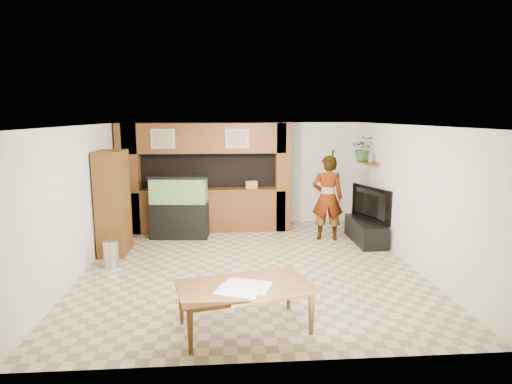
{
  "coord_description": "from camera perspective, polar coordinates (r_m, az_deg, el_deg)",
  "views": [
    {
      "loc": [
        -0.46,
        -7.68,
        2.77
      ],
      "look_at": [
        0.16,
        0.6,
        1.28
      ],
      "focal_mm": 30.0,
      "sensor_mm": 36.0,
      "label": 1
    }
  ],
  "objects": [
    {
      "name": "wall_shelf",
      "position": [
        10.24,
        14.63,
        3.82
      ],
      "size": [
        0.25,
        0.9,
        0.04
      ],
      "primitive_type": "cube",
      "color": "brown",
      "rests_on": "wall_right"
    },
    {
      "name": "tv_stand",
      "position": [
        9.84,
        14.36,
        -5.08
      ],
      "size": [
        0.53,
        1.44,
        0.48
      ],
      "primitive_type": "cube",
      "color": "black",
      "rests_on": "floor"
    },
    {
      "name": "potted_plant",
      "position": [
        10.47,
        14.05,
        5.67
      ],
      "size": [
        0.63,
        0.58,
        0.57
      ],
      "primitive_type": "imported",
      "rotation": [
        0.0,
        0.0,
        -0.31
      ],
      "color": "#326829",
      "rests_on": "wall_shelf"
    },
    {
      "name": "microphone",
      "position": [
        9.42,
        10.2,
        5.06
      ],
      "size": [
        0.04,
        0.11,
        0.17
      ],
      "primitive_type": "cylinder",
      "rotation": [
        0.44,
        0.0,
        0.0
      ],
      "color": "black",
      "rests_on": "person"
    },
    {
      "name": "newspaper_b",
      "position": [
        5.52,
        -2.32,
        -12.95
      ],
      "size": [
        0.66,
        0.57,
        0.01
      ],
      "primitive_type": "cube",
      "rotation": [
        0.0,
        0.0,
        -0.39
      ],
      "color": "silver",
      "rests_on": "dining_table"
    },
    {
      "name": "trash_can",
      "position": [
        8.44,
        -18.75,
        -7.79
      ],
      "size": [
        0.27,
        0.27,
        0.5
      ],
      "primitive_type": "cylinder",
      "color": "#B2B2B7",
      "rests_on": "floor"
    },
    {
      "name": "partition",
      "position": [
        10.43,
        -6.94,
        2.04
      ],
      "size": [
        4.2,
        0.99,
        2.6
      ],
      "color": "brown",
      "rests_on": "floor"
    },
    {
      "name": "counter_box",
      "position": [
        10.28,
        -0.64,
        0.97
      ],
      "size": [
        0.29,
        0.21,
        0.18
      ],
      "primitive_type": "cube",
      "rotation": [
        0.0,
        0.0,
        0.12
      ],
      "color": "#A27757",
      "rests_on": "partition"
    },
    {
      "name": "person",
      "position": [
        9.7,
        9.5,
        -0.77
      ],
      "size": [
        0.76,
        0.55,
        1.91
      ],
      "primitive_type": "imported",
      "rotation": [
        0.0,
        0.0,
        3.0
      ],
      "color": "#957451",
      "rests_on": "floor"
    },
    {
      "name": "ceiling",
      "position": [
        7.7,
        -0.86,
        8.87
      ],
      "size": [
        6.5,
        6.5,
        0.0
      ],
      "primitive_type": "plane",
      "color": "white",
      "rests_on": "wall_back"
    },
    {
      "name": "wall_clock",
      "position": [
        9.08,
        -20.34,
        4.01
      ],
      "size": [
        0.05,
        0.25,
        0.25
      ],
      "color": "black",
      "rests_on": "wall_left"
    },
    {
      "name": "wall_back",
      "position": [
        11.04,
        -1.86,
        2.49
      ],
      "size": [
        6.0,
        0.0,
        6.0
      ],
      "primitive_type": "plane",
      "rotation": [
        1.57,
        0.0,
        0.0
      ],
      "color": "silver",
      "rests_on": "floor"
    },
    {
      "name": "photo_frame",
      "position": [
        10.09,
        14.94,
        4.43
      ],
      "size": [
        0.06,
        0.16,
        0.21
      ],
      "primitive_type": "cube",
      "rotation": [
        0.0,
        0.0,
        -0.15
      ],
      "color": "tan",
      "rests_on": "wall_shelf"
    },
    {
      "name": "aquarium",
      "position": [
        9.91,
        -10.21,
        -2.04
      ],
      "size": [
        1.3,
        0.49,
        1.45
      ],
      "rotation": [
        0.0,
        0.0,
        -0.09
      ],
      "color": "black",
      "rests_on": "floor"
    },
    {
      "name": "newspaper_a",
      "position": [
        5.64,
        -1.26,
        -12.4
      ],
      "size": [
        0.71,
        0.62,
        0.01
      ],
      "primitive_type": "cube",
      "rotation": [
        0.0,
        0.0,
        -0.35
      ],
      "color": "silver",
      "rests_on": "dining_table"
    },
    {
      "name": "floor",
      "position": [
        8.18,
        -0.82,
        -9.65
      ],
      "size": [
        6.5,
        6.5,
        0.0
      ],
      "primitive_type": "plane",
      "color": "#C8B68B",
      "rests_on": "ground"
    },
    {
      "name": "wall_left",
      "position": [
        8.22,
        -22.2,
        -0.92
      ],
      "size": [
        0.0,
        6.5,
        6.5
      ],
      "primitive_type": "plane",
      "rotation": [
        1.57,
        0.0,
        1.57
      ],
      "color": "silver",
      "rests_on": "floor"
    },
    {
      "name": "pantry_cabinet",
      "position": [
        9.06,
        -18.52,
        -1.36
      ],
      "size": [
        0.52,
        0.86,
        2.09
      ],
      "primitive_type": "cube",
      "color": "brown",
      "rests_on": "floor"
    },
    {
      "name": "wall_right",
      "position": [
        8.55,
        19.65,
        -0.35
      ],
      "size": [
        0.0,
        6.5,
        6.5
      ],
      "primitive_type": "plane",
      "rotation": [
        1.57,
        0.0,
        -1.57
      ],
      "color": "silver",
      "rests_on": "floor"
    },
    {
      "name": "dining_table",
      "position": [
        5.76,
        -1.43,
        -15.26
      ],
      "size": [
        1.89,
        1.32,
        0.6
      ],
      "primitive_type": "imported",
      "rotation": [
        0.0,
        0.0,
        0.23
      ],
      "color": "brown",
      "rests_on": "floor"
    },
    {
      "name": "television",
      "position": [
        9.7,
        14.52,
        -1.57
      ],
      "size": [
        0.6,
        1.28,
        0.75
      ],
      "primitive_type": "imported",
      "rotation": [
        0.0,
        0.0,
        1.91
      ],
      "color": "black",
      "rests_on": "tv_stand"
    }
  ]
}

